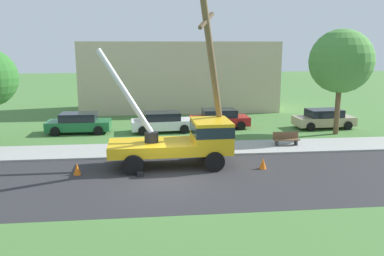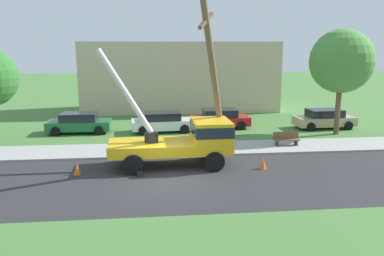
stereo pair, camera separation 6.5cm
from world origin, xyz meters
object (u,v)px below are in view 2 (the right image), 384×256
at_px(traffic_cone_ahead, 263,163).
at_px(parked_sedan_white, 163,122).
at_px(traffic_cone_behind, 77,169).
at_px(roadside_tree_near, 342,61).
at_px(park_bench, 286,139).
at_px(parked_sedan_red, 220,119).
at_px(utility_truck, 186,139).
at_px(leaning_utility_pole, 215,82).
at_px(traffic_cone_curbside, 217,152).
at_px(parked_sedan_tan, 324,119).
at_px(parked_sedan_green, 79,123).

height_order(traffic_cone_ahead, parked_sedan_white, parked_sedan_white).
xyz_separation_m(traffic_cone_behind, roadside_tree_near, (16.49, 7.19, 4.74)).
distance_m(parked_sedan_white, roadside_tree_near, 12.97).
relative_size(traffic_cone_behind, park_bench, 0.35).
height_order(parked_sedan_red, park_bench, parked_sedan_red).
bearing_deg(parked_sedan_red, park_bench, -62.22).
bearing_deg(utility_truck, roadside_tree_near, 29.25).
bearing_deg(leaning_utility_pole, parked_sedan_white, 107.10).
distance_m(traffic_cone_curbside, parked_sedan_red, 7.84).
relative_size(utility_truck, park_bench, 4.27).
relative_size(parked_sedan_white, parked_sedan_tan, 1.01).
relative_size(parked_sedan_white, park_bench, 2.83).
xyz_separation_m(traffic_cone_curbside, parked_sedan_green, (-8.70, 7.10, 0.43)).
bearing_deg(parked_sedan_white, park_bench, -34.34).
bearing_deg(parked_sedan_white, parked_sedan_green, 177.30).
bearing_deg(leaning_utility_pole, park_bench, 30.30).
bearing_deg(traffic_cone_curbside, traffic_cone_behind, -161.78).
bearing_deg(parked_sedan_white, utility_truck, -83.33).
bearing_deg(leaning_utility_pole, traffic_cone_curbside, 72.05).
distance_m(traffic_cone_ahead, traffic_cone_behind, 9.17).
xyz_separation_m(parked_sedan_green, parked_sedan_red, (10.17, 0.58, 0.00)).
distance_m(utility_truck, parked_sedan_green, 10.95).
relative_size(leaning_utility_pole, roadside_tree_near, 1.16).
distance_m(leaning_utility_pole, parked_sedan_white, 9.05).
height_order(traffic_cone_curbside, parked_sedan_red, parked_sedan_red).
bearing_deg(roadside_tree_near, parked_sedan_green, 172.74).
xyz_separation_m(traffic_cone_ahead, parked_sedan_red, (-0.46, 10.12, 0.43)).
bearing_deg(traffic_cone_behind, utility_truck, 10.27).
bearing_deg(traffic_cone_curbside, roadside_tree_near, 27.48).
xyz_separation_m(utility_truck, park_bench, (6.44, 3.17, -0.95)).
xyz_separation_m(traffic_cone_ahead, roadside_tree_near, (7.32, 7.25, 4.74)).
relative_size(traffic_cone_behind, traffic_cone_curbside, 1.00).
bearing_deg(parked_sedan_red, traffic_cone_ahead, -87.39).
height_order(park_bench, roadside_tree_near, roadside_tree_near).
height_order(parked_sedan_white, park_bench, parked_sedan_white).
bearing_deg(traffic_cone_ahead, park_bench, 57.66).
relative_size(parked_sedan_green, roadside_tree_near, 0.61).
height_order(traffic_cone_behind, parked_sedan_green, parked_sedan_green).
bearing_deg(parked_sedan_red, traffic_cone_curbside, -100.83).
bearing_deg(parked_sedan_tan, park_bench, -132.63).
bearing_deg(traffic_cone_behind, traffic_cone_curbside, 18.22).
bearing_deg(parked_sedan_white, parked_sedan_red, 11.38).
bearing_deg(traffic_cone_ahead, traffic_cone_curbside, 128.47).
xyz_separation_m(parked_sedan_green, parked_sedan_tan, (17.95, -0.28, 0.00)).
height_order(utility_truck, parked_sedan_red, utility_truck).
bearing_deg(traffic_cone_behind, parked_sedan_white, 64.35).
distance_m(parked_sedan_green, park_bench, 14.33).
bearing_deg(parked_sedan_white, traffic_cone_ahead, -62.85).
xyz_separation_m(traffic_cone_behind, parked_sedan_white, (4.42, 9.20, 0.43)).
xyz_separation_m(traffic_cone_ahead, park_bench, (2.66, 4.20, 0.18)).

